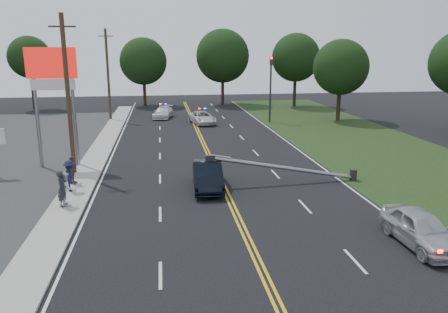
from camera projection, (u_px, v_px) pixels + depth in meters
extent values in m
plane|color=black|center=(250.00, 245.00, 18.14)|extent=(120.00, 120.00, 0.00)
cube|color=#A39D93|center=(82.00, 181.00, 26.57)|extent=(1.80, 70.00, 0.12)
cube|color=black|center=(416.00, 168.00, 29.60)|extent=(12.00, 80.00, 0.01)
cube|color=gold|center=(219.00, 176.00, 27.74)|extent=(0.36, 80.00, 0.00)
cylinder|color=gray|center=(37.00, 116.00, 29.12)|extent=(0.24, 0.24, 7.00)
cylinder|color=gray|center=(74.00, 116.00, 29.45)|extent=(0.24, 0.24, 7.00)
cube|color=red|center=(51.00, 63.00, 28.44)|extent=(3.20, 0.35, 2.00)
cube|color=white|center=(53.00, 85.00, 28.78)|extent=(2.80, 0.30, 0.70)
cylinder|color=#2D2D30|center=(270.00, 90.00, 47.25)|extent=(0.20, 0.20, 7.00)
cube|color=#2D2D30|center=(271.00, 61.00, 46.50)|extent=(0.28, 0.28, 0.90)
sphere|color=#FF0C07|center=(272.00, 58.00, 46.27)|extent=(0.22, 0.22, 0.22)
cylinder|color=#2D2D30|center=(353.00, 175.00, 26.85)|extent=(0.44, 0.44, 0.70)
cylinder|color=gray|center=(284.00, 168.00, 26.09)|extent=(8.90, 0.24, 1.80)
cube|color=#2D2D30|center=(210.00, 158.00, 25.29)|extent=(0.55, 0.32, 0.30)
cylinder|color=#382619|center=(68.00, 97.00, 27.18)|extent=(0.28, 0.28, 10.00)
cube|color=#382619|center=(62.00, 26.00, 26.17)|extent=(1.60, 0.10, 0.10)
cylinder|color=#382619|center=(108.00, 75.00, 48.31)|extent=(0.28, 0.28, 10.00)
cube|color=#382619|center=(106.00, 36.00, 47.29)|extent=(1.60, 0.10, 0.10)
cylinder|color=black|center=(33.00, 95.00, 57.50)|extent=(0.44, 0.44, 3.94)
sphere|color=black|center=(29.00, 57.00, 56.34)|extent=(5.41, 5.41, 5.41)
cylinder|color=black|center=(145.00, 93.00, 61.40)|extent=(0.44, 0.44, 3.57)
sphere|color=black|center=(143.00, 61.00, 60.35)|extent=(6.48, 6.48, 6.48)
cylinder|color=black|center=(223.00, 91.00, 62.67)|extent=(0.44, 0.44, 3.98)
sphere|color=black|center=(223.00, 56.00, 61.50)|extent=(7.48, 7.48, 7.48)
cylinder|color=black|center=(295.00, 92.00, 60.58)|extent=(0.44, 0.44, 3.88)
sphere|color=black|center=(296.00, 57.00, 59.44)|extent=(6.54, 6.54, 6.54)
cylinder|color=black|center=(338.00, 105.00, 48.84)|extent=(0.44, 0.44, 3.43)
sphere|color=black|center=(341.00, 67.00, 47.83)|extent=(6.06, 6.06, 6.06)
imported|color=black|center=(208.00, 176.00, 25.23)|extent=(1.83, 4.74, 1.54)
imported|color=#B0B2B9|center=(421.00, 229.00, 17.92)|extent=(1.79, 4.33, 1.47)
imported|color=silver|center=(202.00, 118.00, 46.93)|extent=(2.95, 4.97, 1.29)
imported|color=silver|center=(163.00, 112.00, 50.83)|extent=(2.72, 4.77, 1.30)
imported|color=#292830|center=(62.00, 188.00, 22.02)|extent=(0.56, 0.75, 1.87)
imported|color=silver|center=(66.00, 189.00, 22.28)|extent=(0.83, 0.96, 1.70)
imported|color=#171B3B|center=(70.00, 176.00, 24.40)|extent=(0.85, 1.24, 1.76)
imported|color=#5C4D49|center=(72.00, 170.00, 25.67)|extent=(0.58, 1.05, 1.69)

